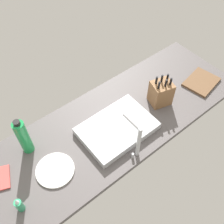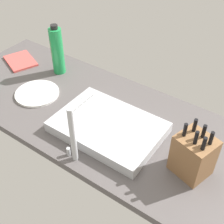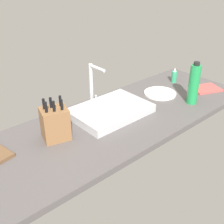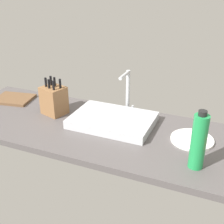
{
  "view_description": "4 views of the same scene",
  "coord_description": "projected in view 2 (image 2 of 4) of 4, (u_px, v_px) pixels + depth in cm",
  "views": [
    {
      "loc": [
        64.04,
        78.96,
        142.85
      ],
      "look_at": [
        -2.09,
        -3.07,
        9.99
      ],
      "focal_mm": 42.08,
      "sensor_mm": 36.0,
      "label": 1
    },
    {
      "loc": [
        -55.22,
        84.8,
        98.41
      ],
      "look_at": [
        2.9,
        2.22,
        10.91
      ],
      "focal_mm": 48.63,
      "sensor_mm": 36.0,
      "label": 2
    },
    {
      "loc": [
        -99.41,
        -108.87,
        87.96
      ],
      "look_at": [
        -4.48,
        -1.51,
        10.59
      ],
      "focal_mm": 45.98,
      "sensor_mm": 36.0,
      "label": 3
    },
    {
      "loc": [
        60.26,
        -132.66,
        83.64
      ],
      "look_at": [
        2.53,
        4.03,
        12.6
      ],
      "focal_mm": 47.33,
      "sensor_mm": 36.0,
      "label": 4
    }
  ],
  "objects": [
    {
      "name": "countertop_slab",
      "position": [
        120.0,
        127.0,
        1.4
      ],
      "size": [
        193.74,
        64.87,
        3.5
      ],
      "primitive_type": "cube",
      "color": "#514C4C",
      "rests_on": "ground"
    },
    {
      "name": "faucet",
      "position": [
        75.0,
        128.0,
        1.14
      ],
      "size": [
        5.5,
        14.58,
        26.54
      ],
      "color": "#B7BABF",
      "rests_on": "countertop_slab"
    },
    {
      "name": "dinner_plate",
      "position": [
        37.0,
        93.0,
        1.55
      ],
      "size": [
        22.33,
        22.33,
        1.2
      ],
      "primitive_type": "cylinder",
      "color": "white",
      "rests_on": "countertop_slab"
    },
    {
      "name": "dish_towel",
      "position": [
        20.0,
        61.0,
        1.79
      ],
      "size": [
        23.78,
        20.96,
        1.2
      ],
      "primitive_type": "cube",
      "rotation": [
        0.0,
        0.0,
        -0.39
      ],
      "color": "#CC4C47",
      "rests_on": "countertop_slab"
    },
    {
      "name": "knife_block",
      "position": [
        193.0,
        155.0,
        1.13
      ],
      "size": [
        16.2,
        15.14,
        22.8
      ],
      "rotation": [
        0.0,
        0.0,
        -0.28
      ],
      "color": "brown",
      "rests_on": "countertop_slab"
    },
    {
      "name": "water_bottle",
      "position": [
        57.0,
        51.0,
        1.63
      ],
      "size": [
        6.81,
        6.81,
        27.94
      ],
      "color": "#1E8E47",
      "rests_on": "countertop_slab"
    },
    {
      "name": "sink_basin",
      "position": [
        108.0,
        127.0,
        1.33
      ],
      "size": [
        46.34,
        32.27,
        4.94
      ],
      "primitive_type": "cube",
      "color": "#B7BABF",
      "rests_on": "countertop_slab"
    }
  ]
}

